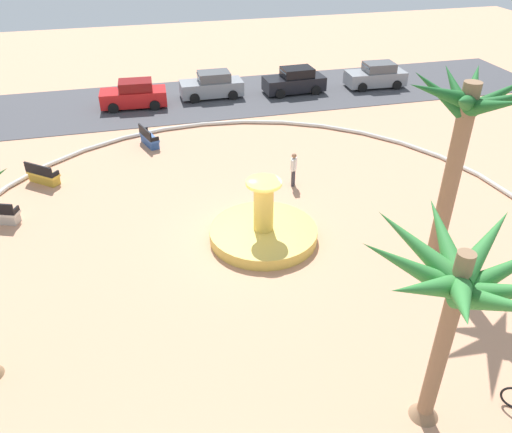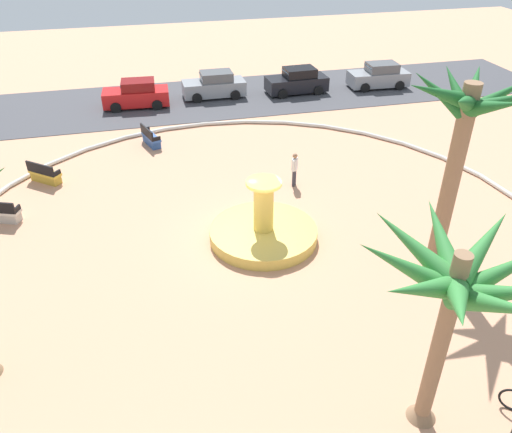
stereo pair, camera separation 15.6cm
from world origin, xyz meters
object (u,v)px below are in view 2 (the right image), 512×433
palm_tree_mid_plaza (463,132)px  parked_car_leftmost (136,95)px  palm_tree_by_curb (456,286)px  parked_car_rightmost (379,76)px  person_cyclist_photo (295,168)px  fountain (263,231)px  bench_east (45,175)px  bench_west (1,214)px  parked_car_third (297,81)px  parked_car_second (214,86)px  bench_north (151,139)px

palm_tree_mid_plaza → parked_car_leftmost: bearing=117.6°
palm_tree_by_curb → parked_car_leftmost: palm_tree_by_curb is taller
parked_car_leftmost → parked_car_rightmost: same height
person_cyclist_photo → parked_car_leftmost: (-6.42, 12.14, -0.11)m
fountain → parked_car_leftmost: fountain is taller
palm_tree_by_curb → person_cyclist_photo: size_ratio=3.38×
bench_east → bench_west: size_ratio=0.93×
person_cyclist_photo → parked_car_rightmost: bearing=50.8°
bench_west → person_cyclist_photo: person_cyclist_photo is taller
person_cyclist_photo → parked_car_third: 12.93m
palm_tree_mid_plaza → parked_car_rightmost: palm_tree_mid_plaza is taller
palm_tree_by_curb → parked_car_third: 25.43m
palm_tree_by_curb → parked_car_rightmost: (10.36, 24.53, -3.51)m
fountain → parked_car_second: bearing=86.5°
fountain → bench_east: (-8.60, 6.86, 0.00)m
palm_tree_mid_plaza → parked_car_rightmost: (6.50, 18.55, -4.17)m
bench_west → parked_car_third: 20.59m
fountain → bench_east: bearing=141.4°
palm_tree_mid_plaza → bench_north: bearing=126.5°
person_cyclist_photo → fountain: bearing=-122.6°
palm_tree_by_curb → bench_east: bearing=124.0°
fountain → bench_north: (-3.58, 9.90, 0.00)m
palm_tree_mid_plaza → parked_car_third: (0.73, 18.79, -4.17)m
palm_tree_mid_plaza → parked_car_second: palm_tree_mid_plaza is taller
person_cyclist_photo → parked_car_third: bearing=71.7°
person_cyclist_photo → bench_east: bearing=164.5°
bench_north → parked_car_leftmost: size_ratio=0.41×
person_cyclist_photo → palm_tree_by_curb: bearing=-92.5°
fountain → palm_tree_mid_plaza: 7.85m
fountain → parked_car_second: 16.58m
parked_car_second → bench_east: bearing=-134.8°
fountain → person_cyclist_photo: size_ratio=2.60×
person_cyclist_photo → parked_car_leftmost: 13.74m
parked_car_third → parked_car_rightmost: same height
bench_west → parked_car_second: 16.88m
palm_tree_mid_plaza → bench_west: palm_tree_mid_plaza is taller
fountain → bench_north: 10.53m
person_cyclist_photo → parked_car_rightmost: size_ratio=0.39×
bench_west → parked_car_rightmost: bearing=28.5°
bench_north → parked_car_second: (4.58, 6.64, 0.43)m
bench_east → person_cyclist_photo: (11.03, -3.06, 0.54)m
fountain → palm_tree_by_curb: bearing=-77.7°
bench_north → palm_tree_by_curb: bearing=-73.6°
palm_tree_mid_plaza → parked_car_second: (-4.75, 19.25, -4.17)m
palm_tree_mid_plaza → bench_north: 16.35m
bench_east → parked_car_third: (15.08, 9.21, 0.43)m
bench_north → bench_west: bearing=-136.3°
bench_west → parked_car_rightmost: parked_car_rightmost is taller
fountain → person_cyclist_photo: fountain is taller
bench_north → person_cyclist_photo: bearing=-45.5°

